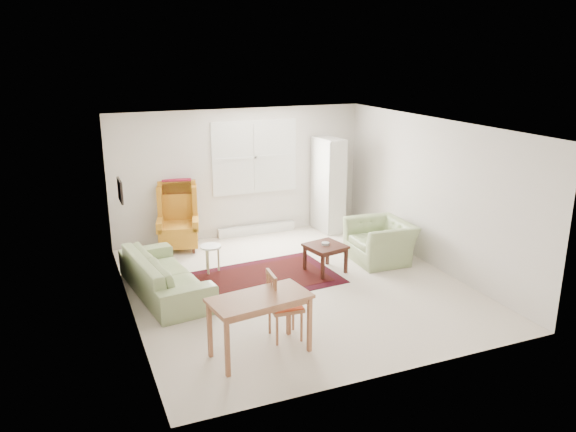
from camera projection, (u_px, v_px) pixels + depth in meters
name	position (u px, v px, depth m)	size (l,w,h in m)	color
room	(291.00, 205.00, 8.67)	(5.04, 5.54, 2.51)	beige
rug	(261.00, 278.00, 9.06)	(2.42, 1.55, 0.02)	black
sofa	(164.00, 266.00, 8.42)	(2.15, 0.84, 0.87)	#8CA06B
armchair	(380.00, 237.00, 9.76)	(1.08, 0.94, 0.84)	#8CA06B
wingback_chair	(178.00, 217.00, 10.25)	(0.72, 0.77, 1.26)	orange
coffee_table	(325.00, 258.00, 9.30)	(0.58, 0.58, 0.47)	#3B1A12
stool	(211.00, 259.00, 9.29)	(0.35, 0.35, 0.47)	white
cabinet	(328.00, 185.00, 11.28)	(0.40, 0.76, 1.89)	silver
desk	(260.00, 326.00, 6.72)	(1.19, 0.60, 0.75)	#9D633F
desk_chair	(285.00, 305.00, 7.09)	(0.40, 0.40, 0.91)	#9D633F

